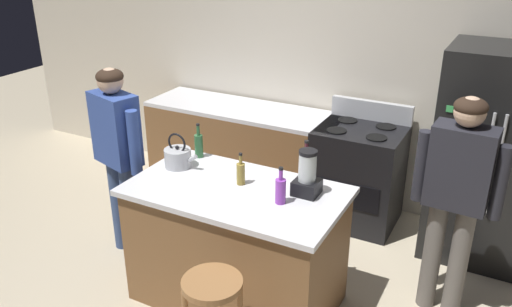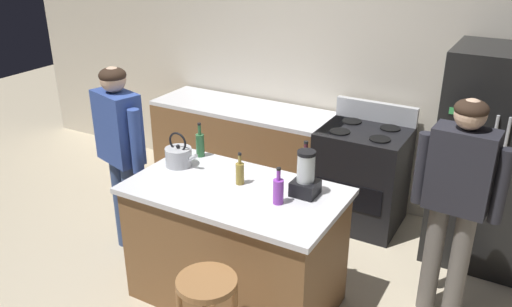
{
  "view_description": "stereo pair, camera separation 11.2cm",
  "coord_description": "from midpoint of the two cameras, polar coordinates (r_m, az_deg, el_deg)",
  "views": [
    {
      "loc": [
        1.63,
        -2.79,
        2.6
      ],
      "look_at": [
        0.0,
        0.3,
        1.08
      ],
      "focal_mm": 36.94,
      "sensor_mm": 36.0,
      "label": 1
    },
    {
      "loc": [
        1.73,
        -2.74,
        2.6
      ],
      "look_at": [
        0.0,
        0.3,
        1.08
      ],
      "focal_mm": 36.94,
      "sensor_mm": 36.0,
      "label": 2
    }
  ],
  "objects": [
    {
      "name": "stove_range",
      "position": [
        4.95,
        11.97,
        -2.42
      ],
      "size": [
        0.76,
        0.65,
        1.11
      ],
      "color": "black",
      "rests_on": "ground_plane"
    },
    {
      "name": "bottle_olive_oil",
      "position": [
        4.12,
        -5.3,
        1.01
      ],
      "size": [
        0.07,
        0.07,
        0.28
      ],
      "color": "#2D6638",
      "rests_on": "kitchen_island"
    },
    {
      "name": "person_by_sink_right",
      "position": [
        3.74,
        21.77,
        -3.88
      ],
      "size": [
        0.59,
        0.24,
        1.62
      ],
      "color": "#66605B",
      "rests_on": "ground_plane"
    },
    {
      "name": "back_wall",
      "position": [
        5.16,
        9.86,
        9.2
      ],
      "size": [
        8.0,
        0.1,
        2.7
      ],
      "primitive_type": "cube",
      "color": "beige",
      "rests_on": "ground_plane"
    },
    {
      "name": "back_counter_run",
      "position": [
        5.41,
        -0.23,
        0.33
      ],
      "size": [
        2.0,
        0.64,
        0.93
      ],
      "color": "brown",
      "rests_on": "ground_plane"
    },
    {
      "name": "bar_stool",
      "position": [
        3.23,
        -4.25,
        -15.82
      ],
      "size": [
        0.36,
        0.36,
        0.72
      ],
      "color": "#9E6B3D",
      "rests_on": "ground_plane"
    },
    {
      "name": "ground_plane",
      "position": [
        4.15,
        -1.32,
        -15.24
      ],
      "size": [
        14.0,
        14.0,
        0.0
      ],
      "primitive_type": "plane",
      "color": "beige"
    },
    {
      "name": "bottle_wine",
      "position": [
        3.69,
        6.19,
        -1.55
      ],
      "size": [
        0.08,
        0.08,
        0.32
      ],
      "color": "#471923",
      "rests_on": "kitchen_island"
    },
    {
      "name": "person_by_island_left",
      "position": [
        4.35,
        -13.79,
        0.95
      ],
      "size": [
        0.59,
        0.32,
        1.61
      ],
      "color": "#384C7A",
      "rests_on": "ground_plane"
    },
    {
      "name": "bottle_vinegar",
      "position": [
        3.67,
        -0.88,
        -2.09
      ],
      "size": [
        0.06,
        0.06,
        0.24
      ],
      "color": "olive",
      "rests_on": "kitchen_island"
    },
    {
      "name": "refrigerator",
      "position": [
        4.6,
        25.43,
        -0.74
      ],
      "size": [
        0.9,
        0.73,
        1.77
      ],
      "color": "black",
      "rests_on": "ground_plane"
    },
    {
      "name": "blender_appliance",
      "position": [
        3.52,
        6.3,
        -2.52
      ],
      "size": [
        0.17,
        0.17,
        0.32
      ],
      "color": "black",
      "rests_on": "kitchen_island"
    },
    {
      "name": "bottle_soda",
      "position": [
        3.42,
        3.37,
        -4.02
      ],
      "size": [
        0.07,
        0.07,
        0.26
      ],
      "color": "purple",
      "rests_on": "kitchen_island"
    },
    {
      "name": "kitchen_island",
      "position": [
        3.88,
        -1.39,
        -9.87
      ],
      "size": [
        1.5,
        0.85,
        0.93
      ],
      "color": "brown",
      "rests_on": "ground_plane"
    },
    {
      "name": "tea_kettle",
      "position": [
        3.98,
        -7.58,
        -0.26
      ],
      "size": [
        0.28,
        0.2,
        0.27
      ],
      "color": "#B7BABF",
      "rests_on": "kitchen_island"
    }
  ]
}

